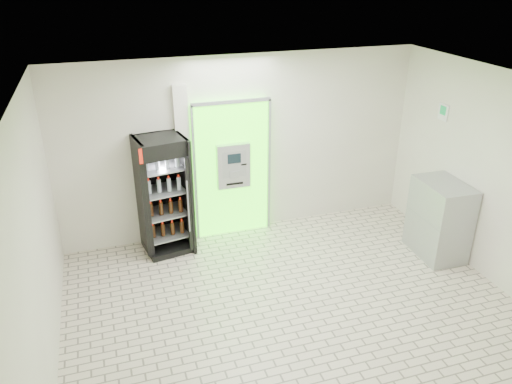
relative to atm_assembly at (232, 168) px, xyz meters
name	(u,v)px	position (x,y,z in m)	size (l,w,h in m)	color
ground	(296,312)	(0.20, -2.41, -1.17)	(6.00, 6.00, 0.00)	#C2B3A1
room_shell	(301,187)	(0.20, -2.41, 0.67)	(6.00, 6.00, 6.00)	silver
atm_assembly	(232,168)	(0.00, 0.00, 0.00)	(1.30, 0.24, 2.33)	#3FF316
pillar	(184,166)	(-0.78, 0.04, 0.13)	(0.22, 0.11, 2.60)	silver
beverage_cooler	(164,197)	(-1.17, -0.23, -0.26)	(0.82, 0.77, 1.91)	black
steel_cabinet	(439,219)	(2.88, -1.70, -0.56)	(0.65, 0.94, 1.22)	#9D9FA4
exit_sign	(443,112)	(3.19, -1.01, 0.95)	(0.02, 0.22, 0.26)	white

